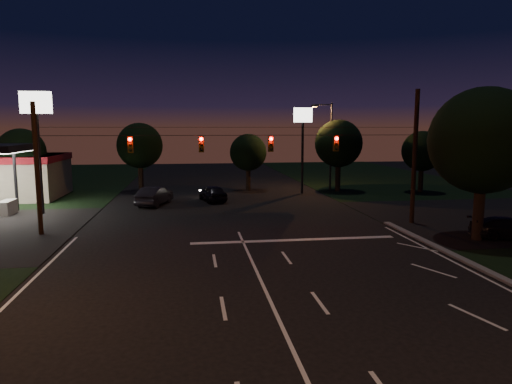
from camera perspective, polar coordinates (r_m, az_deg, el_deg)
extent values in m
plane|color=black|center=(15.47, 3.39, -16.70)|extent=(140.00, 140.00, 0.00)
cube|color=black|center=(38.07, 28.97, -2.77)|extent=(20.00, 16.00, 0.02)
cube|color=silver|center=(26.72, 4.80, -5.99)|extent=(12.00, 0.50, 0.01)
cylinder|color=black|center=(33.00, 18.85, -3.71)|extent=(0.30, 0.30, 9.00)
cylinder|color=black|center=(30.86, -25.25, -4.85)|extent=(0.28, 0.28, 8.00)
cylinder|color=black|center=(28.90, -2.48, 7.10)|extent=(24.00, 0.03, 0.03)
cylinder|color=black|center=(28.90, -2.48, 8.09)|extent=(24.00, 0.02, 0.02)
cube|color=#3F3307|center=(29.01, -15.42, 5.73)|extent=(0.32, 0.26, 1.00)
sphere|color=#FF0705|center=(28.84, -15.48, 6.38)|extent=(0.22, 0.22, 0.22)
sphere|color=black|center=(28.85, -15.46, 5.72)|extent=(0.20, 0.20, 0.20)
sphere|color=black|center=(28.86, -15.43, 5.07)|extent=(0.20, 0.20, 0.20)
cube|color=#3F3307|center=(28.78, -6.85, 5.95)|extent=(0.32, 0.26, 1.00)
sphere|color=#FF0705|center=(28.61, -6.86, 6.60)|extent=(0.22, 0.22, 0.22)
sphere|color=black|center=(28.62, -6.85, 5.94)|extent=(0.20, 0.20, 0.20)
sphere|color=black|center=(28.64, -6.84, 5.28)|extent=(0.20, 0.20, 0.20)
cube|color=#3F3307|center=(29.22, 1.85, 6.03)|extent=(0.32, 0.26, 1.00)
sphere|color=#FF0705|center=(29.05, 1.91, 6.67)|extent=(0.22, 0.22, 0.22)
sphere|color=black|center=(29.06, 1.91, 6.02)|extent=(0.20, 0.20, 0.20)
sphere|color=black|center=(29.07, 1.90, 5.37)|extent=(0.20, 0.20, 0.20)
cube|color=#3F3307|center=(30.26, 9.94, 5.98)|extent=(0.32, 0.26, 1.00)
sphere|color=#FF0705|center=(30.09, 10.05, 6.60)|extent=(0.22, 0.22, 0.22)
sphere|color=black|center=(30.10, 10.04, 5.97)|extent=(0.20, 0.20, 0.20)
sphere|color=black|center=(30.12, 10.02, 5.34)|extent=(0.20, 0.20, 0.20)
cube|color=gray|center=(38.73, -28.65, -1.75)|extent=(0.80, 2.00, 1.10)
cylinder|color=black|center=(40.36, -27.84, 1.31)|extent=(0.24, 0.24, 4.80)
cylinder|color=black|center=(37.56, -25.40, 3.11)|extent=(0.24, 0.24, 7.50)
cube|color=white|center=(37.50, -25.83, 10.04)|extent=(2.20, 0.30, 1.60)
cylinder|color=black|center=(45.18, 5.81, 4.22)|extent=(0.24, 0.24, 7.00)
cube|color=white|center=(45.10, 5.89, 9.55)|extent=(1.80, 0.30, 1.40)
cylinder|color=black|center=(47.99, 9.33, 5.57)|extent=(0.20, 0.20, 9.00)
cylinder|color=black|center=(47.75, 8.40, 10.74)|extent=(1.80, 0.12, 0.12)
cube|color=black|center=(47.50, 7.34, 10.66)|extent=(0.60, 0.35, 0.22)
cube|color=orange|center=(47.49, 7.34, 10.51)|extent=(0.45, 0.25, 0.04)
cylinder|color=black|center=(29.18, 26.10, -1.60)|extent=(0.60, 0.60, 4.00)
sphere|color=black|center=(28.85, 26.56, 5.78)|extent=(6.00, 6.00, 6.00)
sphere|color=black|center=(29.56, 27.00, 5.44)|extent=(4.50, 4.50, 4.50)
sphere|color=black|center=(28.77, 25.21, 5.59)|extent=(4.20, 4.20, 4.20)
cylinder|color=black|center=(46.57, -27.05, 1.03)|extent=(0.49, 0.49, 3.00)
sphere|color=black|center=(46.36, -27.27, 4.49)|extent=(4.20, 4.20, 4.20)
sphere|color=black|center=(46.53, -26.64, 4.38)|extent=(3.15, 3.15, 3.15)
sphere|color=black|center=(46.70, -27.67, 4.36)|extent=(2.94, 2.94, 2.94)
cylinder|color=black|center=(48.28, -14.20, 2.03)|extent=(0.52, 0.52, 3.25)
sphere|color=black|center=(48.07, -14.33, 5.65)|extent=(4.60, 4.60, 4.60)
sphere|color=black|center=(48.37, -13.74, 5.52)|extent=(3.45, 3.45, 3.45)
sphere|color=black|center=(48.35, -14.84, 5.52)|extent=(3.22, 3.22, 3.22)
cylinder|color=black|center=(47.40, -0.98, 1.86)|extent=(0.47, 0.47, 2.75)
sphere|color=black|center=(47.19, -0.99, 4.98)|extent=(3.80, 3.80, 3.80)
sphere|color=black|center=(47.53, -0.57, 4.87)|extent=(2.85, 2.85, 2.85)
sphere|color=black|center=(47.34, -1.47, 4.89)|extent=(2.66, 2.66, 2.66)
cylinder|color=black|center=(47.40, 10.20, 2.13)|extent=(0.53, 0.53, 3.40)
sphere|color=black|center=(47.18, 10.29, 5.99)|extent=(4.80, 4.80, 4.80)
sphere|color=black|center=(47.68, 10.70, 5.83)|extent=(3.60, 3.60, 3.60)
sphere|color=black|center=(47.27, 9.64, 5.88)|extent=(3.36, 3.36, 3.36)
cylinder|color=black|center=(48.74, 19.90, 1.64)|extent=(0.48, 0.48, 2.90)
sphere|color=black|center=(48.53, 20.06, 4.84)|extent=(4.00, 4.00, 4.00)
sphere|color=black|center=(48.99, 20.30, 4.71)|extent=(3.00, 3.00, 3.00)
sphere|color=black|center=(48.53, 19.52, 4.76)|extent=(2.80, 2.80, 2.80)
imported|color=black|center=(40.70, -5.43, -0.13)|extent=(2.64, 4.48, 1.43)
imported|color=black|center=(39.39, -12.55, -0.46)|extent=(2.98, 5.04, 1.57)
imported|color=black|center=(30.61, 29.13, -3.98)|extent=(4.69, 2.74, 1.28)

